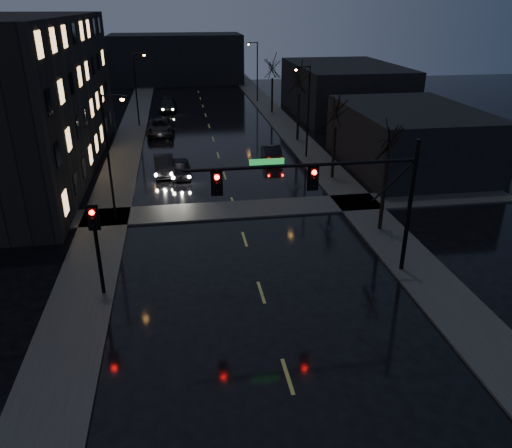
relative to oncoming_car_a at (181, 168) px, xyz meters
name	(u,v)px	position (x,y,z in m)	size (l,w,h in m)	color
ground	(300,416)	(3.49, -26.40, -0.66)	(160.00, 160.00, 0.00)	black
sidewalk_left	(126,150)	(-5.01, 8.60, -0.60)	(3.00, 140.00, 0.12)	#2D2D2B
sidewalk_right	(301,143)	(11.99, 8.60, -0.60)	(3.00, 140.00, 0.12)	#2D2D2B
sidewalk_cross	(236,210)	(3.49, -7.90, -0.60)	(40.00, 3.00, 0.12)	#2D2D2B
apartment_block	(9,98)	(-13.01, 3.60, 5.34)	(12.00, 30.00, 12.00)	black
commercial_right_near	(409,138)	(18.99, -0.40, 1.84)	(10.00, 14.00, 5.00)	black
commercial_right_far	(344,90)	(20.49, 21.60, 2.34)	(12.00, 18.00, 6.00)	black
far_block	(177,59)	(0.49, 51.60, 3.34)	(22.00, 10.00, 8.00)	black
signal_mast	(338,187)	(7.34, -17.41, 4.21)	(11.11, 0.41, 7.00)	black
signal_pole_left	(96,238)	(-4.01, -17.41, 2.35)	(0.35, 0.41, 4.53)	black
tree_near	(390,130)	(11.89, -12.40, 5.55)	(3.52, 3.52, 8.08)	black
tree_mid_a	(337,105)	(11.89, -2.40, 5.16)	(3.30, 3.30, 7.58)	black
tree_mid_b	(300,73)	(11.89, 9.60, 5.95)	(3.74, 3.74, 8.59)	black
tree_far	(273,63)	(11.89, 23.60, 5.40)	(3.43, 3.43, 7.88)	black
streetlight_l_near	(111,148)	(-4.09, -8.40, 4.11)	(1.53, 0.28, 8.00)	black
streetlight_l_far	(137,83)	(-4.09, 18.60, 4.11)	(1.53, 0.28, 8.00)	black
streetlight_r_mid	(306,104)	(11.07, 3.60, 4.11)	(1.53, 0.28, 8.00)	black
streetlight_r_far	(256,67)	(11.07, 31.60, 4.11)	(1.53, 0.28, 8.00)	black
oncoming_car_a	(181,168)	(0.00, 0.00, 0.00)	(1.57, 3.89, 1.33)	black
oncoming_car_b	(164,165)	(-1.32, 0.87, 0.06)	(1.53, 4.40, 1.45)	black
oncoming_car_c	(161,127)	(-1.80, 14.44, 0.14)	(2.66, 5.77, 1.60)	black
oncoming_car_d	(168,105)	(-1.11, 26.85, 0.07)	(2.07, 5.09, 1.48)	black
lead_car	(271,153)	(8.02, 3.28, 0.04)	(1.48, 4.25, 1.40)	black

